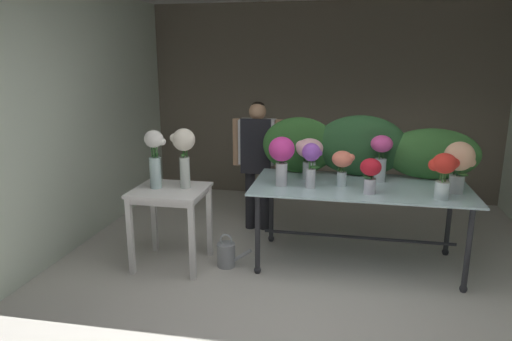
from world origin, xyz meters
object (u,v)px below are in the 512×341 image
at_px(vase_fuchsia_stock, 381,154).
at_px(vase_crimson_snapdragons, 371,173).
at_px(vase_coral_roses, 342,163).
at_px(vase_peach_carnations, 459,162).
at_px(vase_cream_lisianthus_tall, 184,149).
at_px(florist, 257,153).
at_px(vase_white_roses_tall, 155,156).
at_px(vase_blush_peonies, 309,153).
at_px(watering_can, 227,254).
at_px(vase_violet_freesia, 311,160).
at_px(display_table_glass, 359,196).
at_px(side_table_white, 170,199).
at_px(vase_scarlet_tulips, 443,171).
at_px(vase_magenta_ranunculus, 282,155).

xyz_separation_m(vase_fuchsia_stock, vase_crimson_snapdragons, (-0.12, -0.45, -0.09)).
bearing_deg(vase_crimson_snapdragons, vase_coral_roses, 140.90).
bearing_deg(vase_peach_carnations, vase_cream_lisianthus_tall, -174.78).
distance_m(florist, vase_white_roses_tall, 1.39).
relative_size(vase_blush_peonies, vase_coral_roses, 1.21).
relative_size(vase_peach_carnations, vase_fuchsia_stock, 1.02).
distance_m(vase_fuchsia_stock, vase_cream_lisianthus_tall, 1.94).
xyz_separation_m(florist, watering_can, (-0.10, -1.07, -0.82)).
height_order(vase_fuchsia_stock, vase_violet_freesia, vase_fuchsia_stock).
xyz_separation_m(vase_fuchsia_stock, vase_coral_roses, (-0.37, -0.24, -0.06)).
bearing_deg(vase_white_roses_tall, display_table_glass, 10.77).
bearing_deg(vase_fuchsia_stock, florist, 157.06).
bearing_deg(side_table_white, vase_peach_carnations, 6.28).
relative_size(display_table_glass, vase_coral_roses, 5.98).
distance_m(vase_violet_freesia, vase_white_roses_tall, 1.50).
xyz_separation_m(vase_scarlet_tulips, watering_can, (-1.95, -0.01, -0.95)).
distance_m(display_table_glass, vase_coral_roses, 0.39).
distance_m(vase_blush_peonies, vase_white_roses_tall, 1.52).
distance_m(display_table_glass, vase_scarlet_tulips, 0.83).
bearing_deg(vase_crimson_snapdragons, vase_blush_peonies, 146.19).
xyz_separation_m(vase_peach_carnations, vase_coral_roses, (-1.04, 0.02, -0.07)).
xyz_separation_m(vase_scarlet_tulips, vase_crimson_snapdragons, (-0.61, 0.04, -0.06)).
bearing_deg(watering_can, vase_crimson_snapdragons, 2.20).
bearing_deg(vase_white_roses_tall, vase_cream_lisianthus_tall, 12.68).
bearing_deg(vase_fuchsia_stock, display_table_glass, -136.53).
distance_m(vase_peach_carnations, vase_coral_roses, 1.04).
bearing_deg(watering_can, florist, 84.59).
bearing_deg(vase_crimson_snapdragons, florist, 140.58).
xyz_separation_m(vase_magenta_ranunculus, vase_white_roses_tall, (-1.20, -0.22, -0.01)).
xyz_separation_m(side_table_white, vase_white_roses_tall, (-0.14, 0.00, 0.43)).
bearing_deg(vase_blush_peonies, vase_violet_freesia, -80.53).
bearing_deg(side_table_white, vase_white_roses_tall, 179.69).
xyz_separation_m(vase_magenta_ranunculus, watering_can, (-0.52, -0.16, -1.00)).
relative_size(vase_fuchsia_stock, vase_violet_freesia, 1.08).
bearing_deg(side_table_white, vase_fuchsia_stock, 15.46).
bearing_deg(vase_blush_peonies, vase_scarlet_tulips, -19.90).
bearing_deg(vase_white_roses_tall, vase_crimson_snapdragons, 3.03).
height_order(vase_scarlet_tulips, vase_coral_roses, vase_scarlet_tulips).
xyz_separation_m(side_table_white, vase_violet_freesia, (1.35, 0.19, 0.41)).
bearing_deg(display_table_glass, vase_coral_roses, -162.62).
distance_m(vase_scarlet_tulips, vase_cream_lisianthus_tall, 2.37).
relative_size(vase_blush_peonies, vase_cream_lisianthus_tall, 0.72).
xyz_separation_m(vase_peach_carnations, vase_crimson_snapdragons, (-0.78, -0.19, -0.10)).
distance_m(side_table_white, vase_coral_roses, 1.70).
distance_m(vase_fuchsia_stock, vase_magenta_ranunculus, 1.00).
distance_m(display_table_glass, vase_peach_carnations, 0.95).
xyz_separation_m(vase_scarlet_tulips, vase_magenta_ranunculus, (-1.44, 0.15, 0.05)).
bearing_deg(vase_cream_lisianthus_tall, side_table_white, -155.38).
bearing_deg(vase_magenta_ranunculus, vase_fuchsia_stock, 19.62).
relative_size(display_table_glass, florist, 1.35).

